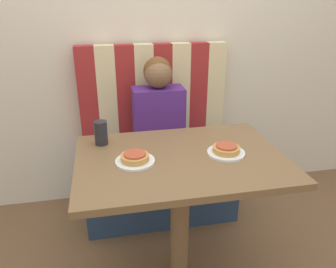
# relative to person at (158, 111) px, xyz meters

# --- Properties ---
(wall_back) EXTENTS (7.00, 0.05, 2.60)m
(wall_back) POSITION_rel_person_xyz_m (0.00, 0.31, 0.51)
(wall_back) COLOR beige
(wall_back) RESTS_ON ground_plane
(booth_seat) EXTENTS (1.05, 0.51, 0.44)m
(booth_seat) POSITION_rel_person_xyz_m (0.00, -0.00, -0.57)
(booth_seat) COLOR navy
(booth_seat) RESTS_ON ground_plane
(booth_backrest) EXTENTS (1.05, 0.09, 0.77)m
(booth_backrest) POSITION_rel_person_xyz_m (-0.00, 0.21, 0.03)
(booth_backrest) COLOR maroon
(booth_backrest) RESTS_ON booth_seat
(dining_table) EXTENTS (1.03, 0.72, 0.77)m
(dining_table) POSITION_rel_person_xyz_m (0.00, -0.65, -0.12)
(dining_table) COLOR brown
(dining_table) RESTS_ON ground_plane
(person) EXTENTS (0.34, 0.21, 0.71)m
(person) POSITION_rel_person_xyz_m (0.00, 0.00, 0.00)
(person) COLOR #4C237A
(person) RESTS_ON booth_seat
(plate_left) EXTENTS (0.19, 0.19, 0.01)m
(plate_left) POSITION_rel_person_xyz_m (-0.23, -0.66, -0.01)
(plate_left) COLOR white
(plate_left) RESTS_ON dining_table
(plate_right) EXTENTS (0.19, 0.19, 0.01)m
(plate_right) POSITION_rel_person_xyz_m (0.23, -0.66, -0.01)
(plate_right) COLOR white
(plate_right) RESTS_ON dining_table
(pizza_left) EXTENTS (0.14, 0.14, 0.04)m
(pizza_left) POSITION_rel_person_xyz_m (-0.23, -0.66, 0.01)
(pizza_left) COLOR #C68E47
(pizza_left) RESTS_ON plate_left
(pizza_right) EXTENTS (0.14, 0.14, 0.04)m
(pizza_right) POSITION_rel_person_xyz_m (0.23, -0.66, 0.01)
(pizza_right) COLOR #C68E47
(pizza_right) RESTS_ON plate_right
(drinking_cup) EXTENTS (0.07, 0.07, 0.13)m
(drinking_cup) POSITION_rel_person_xyz_m (-0.38, -0.42, 0.04)
(drinking_cup) COLOR #232328
(drinking_cup) RESTS_ON dining_table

